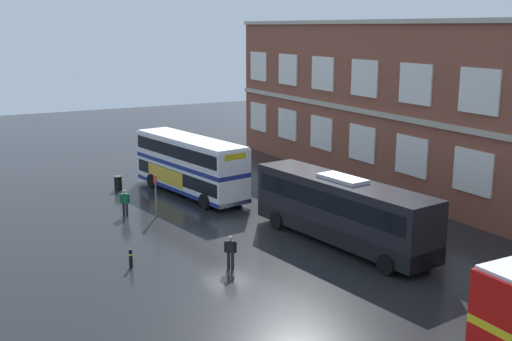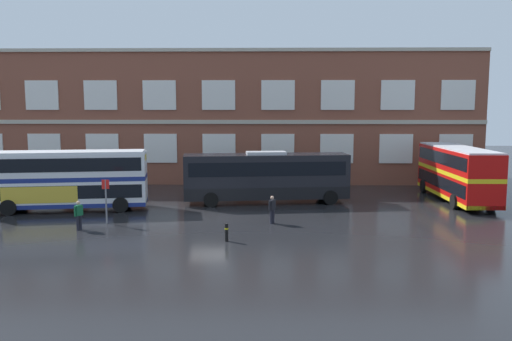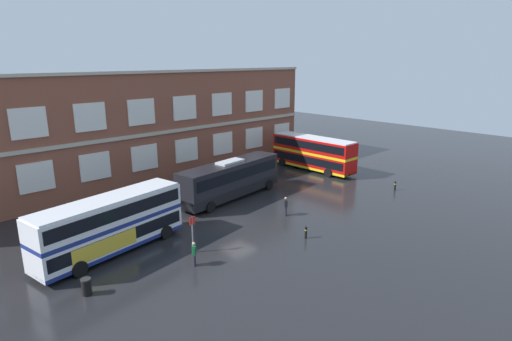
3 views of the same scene
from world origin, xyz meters
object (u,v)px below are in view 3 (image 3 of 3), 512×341
at_px(double_decker_near, 110,224).
at_px(safety_bollard_west, 395,186).
at_px(waiting_passenger, 194,253).
at_px(double_decker_middle, 313,153).
at_px(bus_stand_flag, 192,231).
at_px(second_passenger, 286,205).
at_px(touring_coach, 230,179).
at_px(station_litter_bin, 86,287).
at_px(safety_bollard_east, 306,232).

xyz_separation_m(double_decker_near, safety_bollard_west, (27.73, -6.88, -1.66)).
xyz_separation_m(double_decker_near, waiting_passenger, (3.00, -5.68, -1.22)).
height_order(double_decker_middle, safety_bollard_west, double_decker_middle).
xyz_separation_m(double_decker_near, double_decker_middle, (28.10, 4.31, 0.00)).
relative_size(bus_stand_flag, safety_bollard_west, 2.84).
xyz_separation_m(double_decker_near, second_passenger, (14.16, -3.76, -1.22)).
bearing_deg(touring_coach, safety_bollard_west, -35.73).
height_order(double_decker_near, station_litter_bin, double_decker_near).
bearing_deg(station_litter_bin, bus_stand_flag, 1.31).
height_order(station_litter_bin, safety_bollard_west, station_litter_bin).
xyz_separation_m(double_decker_near, touring_coach, (13.77, 3.17, -0.24)).
bearing_deg(double_decker_middle, bus_stand_flag, -160.86).
height_order(second_passenger, safety_bollard_west, second_passenger).
xyz_separation_m(second_passenger, station_litter_bin, (-17.78, -0.44, -0.41)).
relative_size(double_decker_near, bus_stand_flag, 4.17).
bearing_deg(second_passenger, waiting_passenger, -170.25).
bearing_deg(station_litter_bin, second_passenger, 1.40).
relative_size(second_passenger, safety_bollard_west, 1.79).
distance_m(double_decker_near, waiting_passenger, 6.54).
xyz_separation_m(touring_coach, station_litter_bin, (-17.39, -7.36, -1.39)).
xyz_separation_m(second_passenger, safety_bollard_east, (-2.45, -4.30, -0.44)).
xyz_separation_m(touring_coach, bus_stand_flag, (-9.68, -7.19, -0.27)).
height_order(waiting_passenger, bus_stand_flag, bus_stand_flag).
bearing_deg(safety_bollard_west, station_litter_bin, 175.11).
bearing_deg(waiting_passenger, station_litter_bin, 167.37).
bearing_deg(waiting_passenger, double_decker_near, 117.80).
relative_size(bus_stand_flag, station_litter_bin, 2.62).
xyz_separation_m(touring_coach, second_passenger, (0.39, -6.93, -0.98)).
relative_size(touring_coach, bus_stand_flag, 4.53).
height_order(double_decker_near, waiting_passenger, double_decker_near).
bearing_deg(double_decker_middle, station_litter_bin, -164.99).
xyz_separation_m(double_decker_middle, safety_bollard_west, (-0.37, -11.19, -1.66)).
bearing_deg(double_decker_near, waiting_passenger, -62.20).
bearing_deg(double_decker_middle, second_passenger, -149.94).
height_order(touring_coach, second_passenger, touring_coach).
xyz_separation_m(touring_coach, safety_bollard_west, (13.96, -10.05, -1.42)).
bearing_deg(waiting_passenger, safety_bollard_east, -15.27).
relative_size(double_decker_middle, bus_stand_flag, 4.08).
relative_size(double_decker_middle, second_passenger, 6.48).
bearing_deg(double_decker_near, second_passenger, -14.89).
distance_m(waiting_passenger, bus_stand_flag, 2.11).
xyz_separation_m(double_decker_middle, station_litter_bin, (-31.72, -8.51, -1.63)).
bearing_deg(double_decker_middle, double_decker_near, -171.28).
bearing_deg(bus_stand_flag, station_litter_bin, -178.69).
distance_m(bus_stand_flag, safety_bollard_west, 23.84).
bearing_deg(double_decker_near, safety_bollard_west, -13.93).
height_order(double_decker_middle, station_litter_bin, double_decker_middle).
distance_m(double_decker_middle, bus_stand_flag, 25.42).
height_order(double_decker_near, bus_stand_flag, double_decker_near).
distance_m(safety_bollard_west, safety_bollard_east, 16.07).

